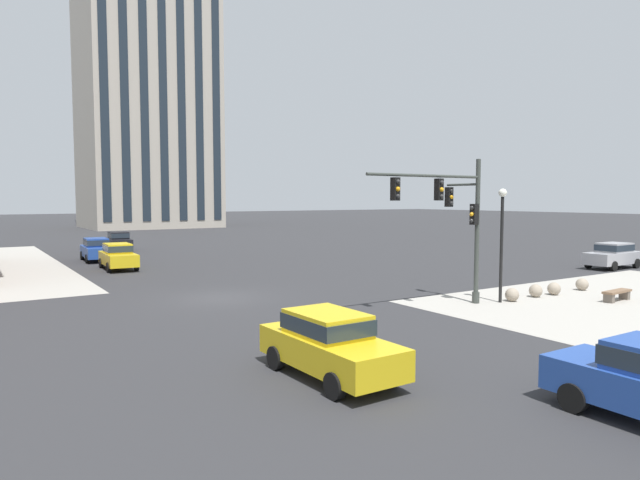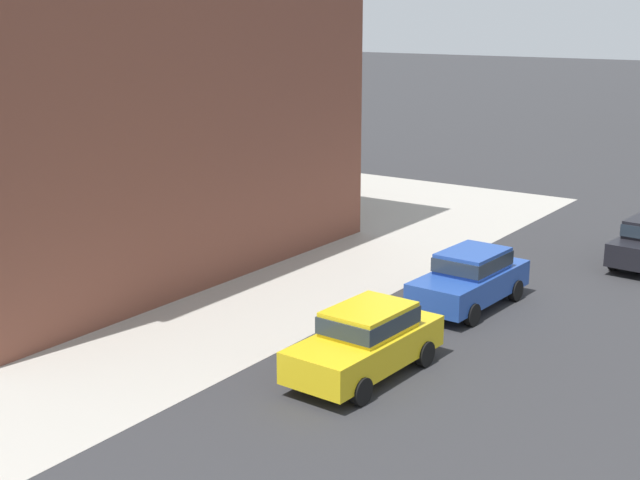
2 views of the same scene
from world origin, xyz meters
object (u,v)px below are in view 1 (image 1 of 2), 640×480
Objects in this scene: car_main_northbound_far at (96,248)px; car_main_southbound_near at (613,254)px; car_main_southbound_far at (118,255)px; traffic_signal_main at (455,213)px; bollard_sphere_curb_d at (582,284)px; car_cross_westbound at (329,342)px; bollard_sphere_curb_b at (536,291)px; bench_near_signal at (617,294)px; bollard_sphere_curb_a at (512,295)px; bollard_sphere_curb_c at (554,289)px; car_main_mid at (118,240)px; street_lamp_corner_near at (502,231)px.

car_main_southbound_near is (27.68, -23.15, 0.00)m from car_main_northbound_far.
car_main_southbound_far is (-27.53, 17.14, 0.00)m from car_main_southbound_near.
bollard_sphere_curb_d is at bearing -4.99° from traffic_signal_main.
car_cross_westbound is at bearing -163.12° from car_main_southbound_near.
bollard_sphere_curb_b is at bearing -8.50° from traffic_signal_main.
bench_near_signal is at bearing -56.01° from car_main_southbound_far.
bollard_sphere_curb_b reaches higher than bench_near_signal.
bollard_sphere_curb_d is 10.83m from car_main_southbound_near.
bollard_sphere_curb_a is at bearing 148.20° from bench_near_signal.
bench_near_signal is (0.95, -2.51, 0.02)m from bollard_sphere_curb_c.
traffic_signal_main is 18.90m from car_main_southbound_near.
car_main_southbound_near is at bearing -39.90° from car_main_northbound_far.
traffic_signal_main is 11.60m from car_cross_westbound.
car_main_mid reaches higher than bollard_sphere_curb_c.
bollard_sphere_curb_a is 1.00× the size of bollard_sphere_curb_d.
bollard_sphere_curb_a is 4.74m from bench_near_signal.
bollard_sphere_curb_c is (3.07, 0.01, 0.00)m from bollard_sphere_curb_a.
bollard_sphere_curb_c is 0.14× the size of car_main_southbound_near.
bollard_sphere_curb_a is at bearing -60.56° from car_main_southbound_far.
traffic_signal_main reaches higher than car_main_southbound_near.
bollard_sphere_curb_b is 0.12× the size of street_lamp_corner_near.
bollard_sphere_curb_d is 0.12× the size of street_lamp_corner_near.
car_main_southbound_near is (15.49, 4.19, 0.61)m from bollard_sphere_curb_a.
bollard_sphere_curb_b and bollard_sphere_curb_c have the same top height.
traffic_signal_main reaches higher than bollard_sphere_curb_b.
car_main_southbound_near is at bearing 30.27° from bench_near_signal.
car_cross_westbound is at bearing -162.89° from bollard_sphere_curb_b.
traffic_signal_main is at bearing 172.26° from bollard_sphere_curb_c.
car_main_southbound_far is (-9.19, 20.52, -3.05)m from traffic_signal_main.
street_lamp_corner_near is at bearing -76.59° from car_main_mid.
bollard_sphere_curb_d is 6.76m from street_lamp_corner_near.
car_main_northbound_far is (-12.20, 27.34, 0.61)m from bollard_sphere_curb_a.
car_main_southbound_near is (13.65, 4.08, 0.61)m from bollard_sphere_curb_b.
bench_near_signal is 13.28m from car_main_southbound_near.
bollard_sphere_curb_b is 3.65m from bollard_sphere_curb_d.
bollard_sphere_curb_a is 13.51m from car_cross_westbound.
car_cross_westbound is (-0.57, -31.72, 0.00)m from car_main_northbound_far.
car_main_northbound_far reaches higher than bollard_sphere_curb_c.
car_main_southbound_far is (-11.40, 21.21, -2.26)m from street_lamp_corner_near.
car_main_southbound_near is (10.01, 4.10, 0.61)m from bollard_sphere_curb_d.
car_main_southbound_far is (-16.07, 23.83, 0.59)m from bench_near_signal.
car_cross_westbound reaches higher than bollard_sphere_curb_a.
bollard_sphere_curb_c is (5.93, -0.81, -3.66)m from traffic_signal_main.
car_main_southbound_near is at bearing 14.16° from street_lamp_corner_near.
bench_near_signal is at bearing -25.71° from traffic_signal_main.
street_lamp_corner_near is (-3.71, 0.11, 2.88)m from bollard_sphere_curb_c.
bollard_sphere_curb_d is (3.65, -0.03, 0.00)m from bollard_sphere_curb_b.
bench_near_signal is (2.19, -2.61, 0.02)m from bollard_sphere_curb_b.
bollard_sphere_curb_d is at bearing -157.69° from car_main_southbound_near.
bench_near_signal is 6.06m from street_lamp_corner_near.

